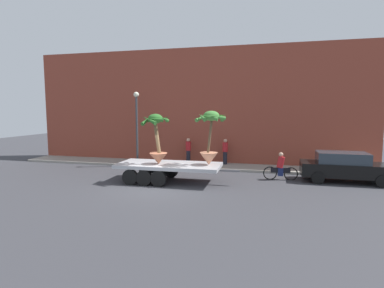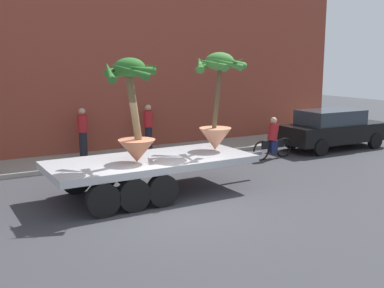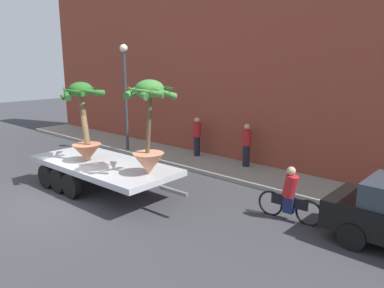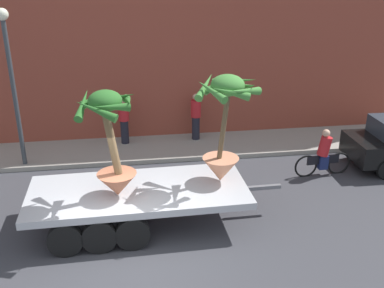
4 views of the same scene
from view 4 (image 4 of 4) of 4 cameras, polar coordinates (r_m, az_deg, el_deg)
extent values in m
plane|color=#38383D|center=(10.56, -7.26, -14.15)|extent=(60.00, 60.00, 0.00)
cube|color=gray|center=(15.86, -7.88, -0.76)|extent=(24.00, 2.20, 0.15)
cube|color=brown|center=(16.46, -8.72, 14.35)|extent=(24.00, 1.20, 8.04)
cube|color=#B7BABF|center=(11.33, -6.77, -6.06)|extent=(5.45, 2.42, 0.18)
cylinder|color=black|center=(12.58, -14.87, -6.17)|extent=(0.80, 0.24, 0.80)
cylinder|color=black|center=(10.74, -15.76, -11.61)|extent=(0.80, 0.24, 0.80)
cylinder|color=black|center=(12.52, -11.41, -5.98)|extent=(0.80, 0.24, 0.80)
cylinder|color=black|center=(10.67, -11.65, -11.43)|extent=(0.80, 0.24, 0.80)
cylinder|color=black|center=(12.50, -7.94, -5.77)|extent=(0.80, 0.24, 0.80)
cylinder|color=black|center=(10.65, -7.51, -11.20)|extent=(0.80, 0.24, 0.80)
cube|color=slate|center=(11.92, 8.87, -5.46)|extent=(1.00, 0.12, 0.10)
cone|color=tan|center=(11.49, 3.62, -3.21)|extent=(0.93, 0.93, 0.64)
cylinder|color=brown|center=(11.02, 4.08, 2.71)|extent=(0.32, 0.12, 1.88)
ellipsoid|color=#428438|center=(10.75, 4.53, 7.43)|extent=(0.81, 0.81, 0.51)
cone|color=#428438|center=(10.92, 7.07, 7.22)|extent=(0.27, 1.03, 0.51)
cone|color=#428438|center=(11.28, 5.36, 7.95)|extent=(1.08, 0.73, 0.37)
cone|color=#428438|center=(11.18, 3.60, 7.62)|extent=(0.94, 0.36, 0.53)
cone|color=#428438|center=(10.92, 1.70, 7.38)|extent=(0.69, 1.08, 0.53)
cone|color=#428438|center=(10.45, 2.45, 6.76)|extent=(0.66, 0.99, 0.44)
cone|color=#428438|center=(10.34, 4.91, 6.50)|extent=(0.94, 0.26, 0.43)
cone|color=#428438|center=(10.42, 6.58, 6.66)|extent=(1.01, 0.75, 0.38)
cone|color=#B26647|center=(10.94, -9.42, -5.06)|extent=(0.94, 0.94, 0.58)
cylinder|color=brown|center=(10.45, -10.21, 0.71)|extent=(0.42, 0.19, 1.80)
ellipsoid|color=#2D6B28|center=(10.16, -10.95, 5.39)|extent=(0.76, 0.76, 0.47)
cone|color=#2D6B28|center=(10.20, -8.11, 5.42)|extent=(0.28, 1.04, 0.38)
cone|color=#2D6B28|center=(10.56, -9.44, 5.83)|extent=(0.94, 0.70, 0.46)
cone|color=#2D6B28|center=(10.53, -11.85, 5.64)|extent=(0.82, 0.55, 0.38)
cone|color=#2D6B28|center=(10.32, -13.63, 4.92)|extent=(0.38, 1.02, 0.59)
cone|color=#2D6B28|center=(9.77, -12.05, 4.20)|extent=(0.97, 0.55, 0.51)
cone|color=#2D6B28|center=(9.80, -10.19, 4.62)|extent=(0.86, 0.47, 0.32)
torus|color=black|center=(14.80, 18.06, -2.34)|extent=(0.74, 0.10, 0.74)
torus|color=black|center=(14.31, 14.21, -2.75)|extent=(0.74, 0.10, 0.74)
cube|color=black|center=(14.48, 16.24, -1.90)|extent=(1.04, 0.12, 0.28)
cylinder|color=red|center=(14.31, 16.44, -0.25)|extent=(0.46, 0.36, 0.65)
sphere|color=tan|center=(14.16, 16.62, 1.32)|extent=(0.24, 0.24, 0.24)
cube|color=navy|center=(14.51, 16.21, -2.18)|extent=(0.29, 0.26, 0.44)
cylinder|color=black|center=(16.26, 20.65, -0.53)|extent=(0.64, 0.21, 0.64)
cylinder|color=black|center=(16.34, 0.48, 2.06)|extent=(0.28, 0.28, 0.85)
cylinder|color=red|center=(16.10, 0.49, 4.51)|extent=(0.36, 0.36, 0.62)
sphere|color=tan|center=(15.97, 0.50, 5.98)|extent=(0.24, 0.24, 0.24)
cylinder|color=black|center=(16.15, -8.51, 1.55)|extent=(0.28, 0.28, 0.85)
cylinder|color=red|center=(15.91, -8.66, 4.03)|extent=(0.36, 0.36, 0.62)
sphere|color=tan|center=(15.78, -8.75, 5.51)|extent=(0.24, 0.24, 0.24)
cylinder|color=#383D42|center=(14.74, -21.52, 5.66)|extent=(0.14, 0.14, 4.50)
sphere|color=#EAEACC|center=(14.30, -22.91, 14.88)|extent=(0.36, 0.36, 0.36)
camera|label=1|loc=(7.69, 117.38, -30.76)|focal=28.62mm
camera|label=2|loc=(5.55, -95.01, -34.04)|focal=43.04mm
camera|label=3|loc=(10.72, 61.85, -0.50)|focal=34.19mm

